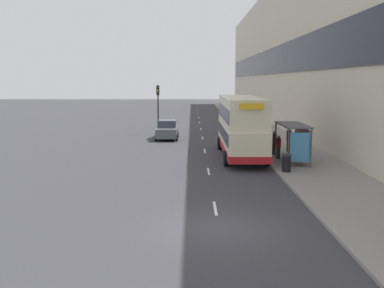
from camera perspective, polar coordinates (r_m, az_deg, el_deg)
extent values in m
plane|color=#38383D|center=(16.25, 3.79, -11.13)|extent=(220.00, 220.00, 0.00)
cube|color=gray|center=(54.57, 8.12, 2.73)|extent=(5.00, 93.00, 0.14)
cube|color=beige|center=(55.09, 12.53, 11.69)|extent=(3.00, 93.00, 17.46)
cube|color=black|center=(54.75, 10.89, 10.85)|extent=(0.12, 89.28, 3.14)
cube|color=silver|center=(18.62, 3.31, -8.54)|extent=(0.12, 2.00, 0.01)
cube|color=silver|center=(25.93, 2.42, -3.65)|extent=(0.12, 2.00, 0.01)
cube|color=silver|center=(33.35, 1.93, -0.92)|extent=(0.12, 2.00, 0.01)
cube|color=silver|center=(40.83, 1.61, 0.81)|extent=(0.12, 2.00, 0.01)
cube|color=silver|center=(48.33, 1.40, 2.01)|extent=(0.12, 2.00, 0.01)
cube|color=silver|center=(55.84, 1.24, 2.88)|extent=(0.12, 2.00, 0.01)
cube|color=silver|center=(63.36, 1.12, 3.55)|extent=(0.12, 2.00, 0.01)
cube|color=silver|center=(70.90, 1.03, 4.07)|extent=(0.12, 2.00, 0.01)
cube|color=silver|center=(78.43, 0.95, 4.50)|extent=(0.12, 2.00, 0.01)
cube|color=#4C4C51|center=(28.73, 13.50, 2.51)|extent=(1.60, 4.20, 0.08)
cylinder|color=#4C4C51|center=(26.80, 12.93, -0.56)|extent=(0.10, 0.10, 2.40)
cylinder|color=#4C4C51|center=(30.67, 11.30, 0.61)|extent=(0.10, 0.10, 2.40)
cylinder|color=#4C4C51|center=(27.14, 15.81, -0.56)|extent=(0.10, 0.10, 2.40)
cylinder|color=#4C4C51|center=(30.97, 13.84, 0.60)|extent=(0.10, 0.10, 2.40)
cube|color=#99A8B2|center=(29.03, 14.71, 0.30)|extent=(0.04, 3.68, 1.92)
cube|color=#3F8CBF|center=(27.01, 14.35, -0.44)|extent=(1.19, 0.10, 1.82)
cube|color=maroon|center=(29.06, 13.84, -1.40)|extent=(0.36, 2.80, 0.08)
cube|color=beige|center=(30.61, 6.73, 0.86)|extent=(2.55, 10.38, 1.85)
cube|color=beige|center=(30.42, 6.79, 4.41)|extent=(2.50, 10.07, 1.95)
cube|color=#B2191E|center=(30.71, 6.71, -0.43)|extent=(2.58, 10.43, 0.45)
cube|color=#2D3847|center=(30.57, 6.74, 1.55)|extent=(2.58, 9.76, 0.81)
cube|color=#2D3847|center=(30.43, 6.79, 4.23)|extent=(2.55, 9.76, 0.94)
cube|color=yellow|center=(25.26, 8.15, 4.98)|extent=(1.40, 0.08, 0.36)
cylinder|color=black|center=(34.11, 3.91, 0.11)|extent=(0.30, 1.00, 1.00)
cylinder|color=black|center=(34.37, 8.15, 0.11)|extent=(0.30, 1.00, 1.00)
cylinder|color=black|center=(27.47, 4.80, -1.94)|extent=(0.30, 1.00, 1.00)
cylinder|color=black|center=(27.79, 10.05, -1.92)|extent=(0.30, 1.00, 1.00)
cube|color=#4C5156|center=(39.92, -3.14, 1.64)|extent=(1.87, 4.17, 0.82)
cube|color=#2D3847|center=(40.05, -3.13, 2.74)|extent=(1.65, 2.00, 0.67)
cylinder|color=black|center=(38.65, -1.86, 0.81)|extent=(0.20, 0.60, 0.60)
cylinder|color=black|center=(38.76, -4.62, 0.81)|extent=(0.20, 0.60, 0.60)
cylinder|color=black|center=(41.21, -1.73, 1.29)|extent=(0.20, 0.60, 0.60)
cylinder|color=black|center=(41.31, -4.32, 1.29)|extent=(0.20, 0.60, 0.60)
cube|color=maroon|center=(44.80, 5.28, 2.32)|extent=(1.79, 4.47, 0.75)
cube|color=#2D3847|center=(44.51, 5.32, 3.16)|extent=(1.58, 2.15, 0.61)
cylinder|color=black|center=(46.14, 4.01, 2.05)|extent=(0.20, 0.60, 0.60)
cylinder|color=black|center=(46.30, 6.23, 2.04)|extent=(0.20, 0.60, 0.60)
cylinder|color=black|center=(43.40, 4.25, 1.64)|extent=(0.20, 0.60, 0.60)
cylinder|color=black|center=(43.56, 6.61, 1.63)|extent=(0.20, 0.60, 0.60)
cylinder|color=#23232D|center=(33.01, 12.98, -0.23)|extent=(0.30, 0.30, 0.88)
cylinder|color=#26262D|center=(32.90, 13.02, 1.16)|extent=(0.37, 0.37, 0.73)
sphere|color=tan|center=(32.84, 13.05, 2.00)|extent=(0.24, 0.24, 0.24)
cylinder|color=#23232D|center=(31.51, 11.10, -0.63)|extent=(0.28, 0.28, 0.82)
cylinder|color=#26262D|center=(31.40, 11.14, 0.74)|extent=(0.34, 0.34, 0.69)
sphere|color=tan|center=(31.35, 11.16, 1.56)|extent=(0.22, 0.22, 0.22)
cylinder|color=#23232D|center=(29.78, 11.64, -1.21)|extent=(0.27, 0.27, 0.78)
cylinder|color=maroon|center=(29.67, 11.68, 0.14)|extent=(0.32, 0.32, 0.65)
sphere|color=tan|center=(29.61, 11.71, 0.96)|extent=(0.21, 0.21, 0.21)
cylinder|color=black|center=(25.69, 12.70, -2.58)|extent=(0.52, 0.52, 0.95)
cylinder|color=#2D2D33|center=(25.59, 12.73, -1.43)|extent=(0.55, 0.55, 0.10)
cylinder|color=black|center=(43.15, -4.32, 4.54)|extent=(0.14, 0.14, 5.01)
cube|color=black|center=(43.02, -4.35, 7.14)|extent=(0.30, 0.24, 0.90)
sphere|color=#2D2D2D|center=(42.89, -4.37, 7.50)|extent=(0.16, 0.16, 0.16)
sphere|color=#F2A519|center=(42.90, -4.37, 7.14)|extent=(0.16, 0.16, 0.16)
sphere|color=#2D2D2D|center=(42.90, -4.36, 6.77)|extent=(0.16, 0.16, 0.16)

